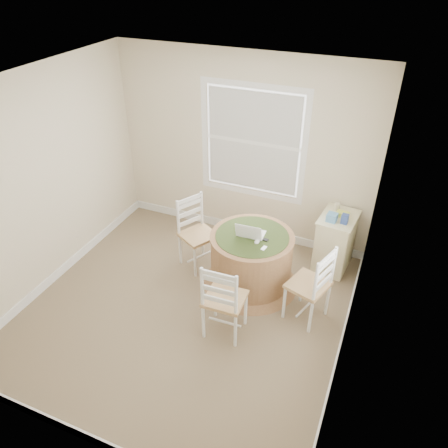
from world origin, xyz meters
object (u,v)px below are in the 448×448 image
at_px(round_table, 251,258).
at_px(chair_left, 198,235).
at_px(corner_chest, 335,242).
at_px(chair_near, 225,298).
at_px(chair_right, 308,284).
at_px(laptop, 251,233).

distance_m(round_table, chair_left, 0.78).
relative_size(chair_left, corner_chest, 1.23).
relative_size(chair_near, chair_right, 1.00).
bearing_deg(round_table, chair_near, -79.56).
distance_m(round_table, laptop, 0.36).
bearing_deg(corner_chest, chair_right, -89.85).
xyz_separation_m(laptop, corner_chest, (0.90, 0.74, -0.37)).
xyz_separation_m(chair_right, corner_chest, (0.10, 1.05, -0.09)).
bearing_deg(chair_left, chair_near, -111.88).
xyz_separation_m(round_table, chair_right, (0.78, -0.30, 0.08)).
height_order(chair_left, corner_chest, chair_left).
bearing_deg(chair_right, laptop, -93.06).
relative_size(round_table, chair_near, 1.26).
distance_m(round_table, chair_right, 0.84).
distance_m(chair_left, chair_right, 1.59).
distance_m(chair_right, laptop, 0.90).
distance_m(chair_near, laptop, 0.92).
height_order(round_table, chair_near, chair_near).
bearing_deg(corner_chest, round_table, -133.86).
xyz_separation_m(chair_right, laptop, (-0.80, 0.31, 0.28)).
height_order(chair_left, chair_right, same).
distance_m(laptop, corner_chest, 1.23).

